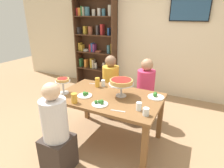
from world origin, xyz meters
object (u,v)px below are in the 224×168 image
bookshelf (96,42)px  cutlery_fork_near (95,84)px  television (190,10)px  cutlery_fork_far (115,88)px  water_glass_clear_far (139,106)px  diner_far_right (145,96)px  water_glass_clear_near (103,83)px  personal_pizza_stand (63,82)px  dining_table (109,102)px  diner_far_left (111,90)px  water_glass_clear_spare (146,112)px  salad_plate_spare (156,96)px  deep_dish_pizza_stand (121,82)px  salad_plate_far_diner (100,103)px  beer_glass_amber_tall (97,82)px  diner_near_left (56,135)px  salad_plate_near_diner (85,95)px  cutlery_knife_near (118,111)px  beer_glass_amber_short (74,98)px

bookshelf → cutlery_fork_near: bearing=-59.8°
television → cutlery_fork_far: bearing=-113.5°
bookshelf → water_glass_clear_far: (1.93, -2.21, -0.35)m
diner_far_right → water_glass_clear_near: (-0.57, -0.48, 0.30)m
bookshelf → personal_pizza_stand: (0.77, -2.21, -0.23)m
bookshelf → dining_table: bearing=-54.9°
diner_far_left → water_glass_clear_spare: 1.43m
salad_plate_spare → water_glass_clear_near: bearing=176.5°
salad_plate_spare → water_glass_clear_near: size_ratio=2.19×
deep_dish_pizza_stand → water_glass_clear_near: bearing=151.9°
dining_table → salad_plate_far_diner: bearing=-86.5°
beer_glass_amber_tall → diner_near_left: bearing=-88.5°
salad_plate_near_diner → water_glass_clear_far: size_ratio=2.04×
personal_pizza_stand → salad_plate_spare: (1.25, 0.45, -0.15)m
television → deep_dish_pizza_stand: (-0.58, -2.02, -0.95)m
cutlery_knife_near → deep_dish_pizza_stand: bearing=99.6°
water_glass_clear_spare → cutlery_fork_near: size_ratio=0.51×
diner_far_left → cutlery_fork_near: size_ratio=6.39×
deep_dish_pizza_stand → cutlery_fork_far: 0.37m
water_glass_clear_spare → cutlery_fork_far: size_ratio=0.51×
personal_pizza_stand → water_glass_clear_spare: (1.27, -0.08, -0.13)m
salad_plate_spare → water_glass_clear_near: water_glass_clear_near is taller
cutlery_knife_near → cutlery_fork_far: 0.74m
dining_table → beer_glass_amber_tall: bearing=143.8°
deep_dish_pizza_stand → beer_glass_amber_tall: deep_dish_pizza_stand is taller
water_glass_clear_spare → beer_glass_amber_tall: bearing=151.3°
deep_dish_pizza_stand → cutlery_fork_near: deep_dish_pizza_stand is taller
dining_table → cutlery_fork_far: bearing=99.3°
water_glass_clear_near → cutlery_fork_far: water_glass_clear_near is taller
deep_dish_pizza_stand → bookshelf: bearing=129.1°
diner_far_right → personal_pizza_stand: 1.43m
diner_far_right → water_glass_clear_far: size_ratio=11.33×
water_glass_clear_spare → diner_near_left: bearing=-152.0°
beer_glass_amber_short → diner_far_left: bearing=91.7°
water_glass_clear_spare → salad_plate_spare: bearing=92.1°
diner_near_left → cutlery_fork_near: diner_near_left is taller
diner_far_right → beer_glass_amber_short: bearing=-27.9°
salad_plate_far_diner → cutlery_fork_near: salad_plate_far_diner is taller
dining_table → salad_plate_spare: size_ratio=6.41×
beer_glass_amber_short → water_glass_clear_near: 0.69m
television → water_glass_clear_near: (-0.99, -1.80, -1.11)m
bookshelf → cutlery_fork_near: bookshelf is taller
salad_plate_spare → diner_far_left: bearing=152.9°
dining_table → bookshelf: size_ratio=0.66×
diner_far_right → salad_plate_far_diner: 1.13m
beer_glass_amber_tall → salad_plate_far_diner: bearing=-56.6°
personal_pizza_stand → salad_plate_far_diner: size_ratio=1.09×
television → beer_glass_amber_tall: size_ratio=5.06×
water_glass_clear_near → cutlery_fork_near: 0.19m
dining_table → salad_plate_spare: salad_plate_spare is taller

